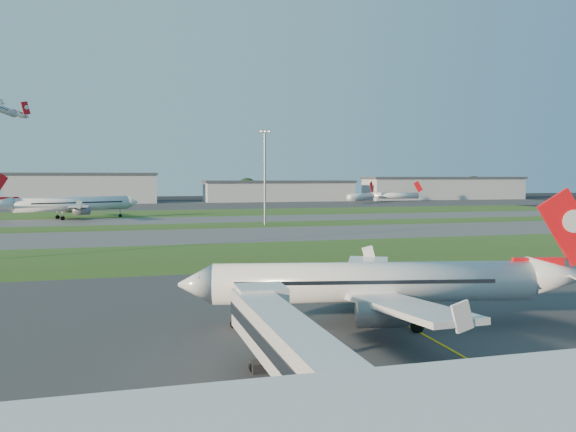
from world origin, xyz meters
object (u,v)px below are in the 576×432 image
object	(u,v)px
jet_bridge	(309,365)
light_mast_centre	(265,171)
airliner_parked	(377,283)
mini_jet_far	(395,195)
airliner_taxiing	(72,204)
mini_jet_near	(361,197)

from	to	relation	value
jet_bridge	light_mast_centre	size ratio (longest dim) A/B	1.04
airliner_parked	mini_jet_far	size ratio (longest dim) A/B	1.21
airliner_parked	mini_jet_far	distance (m)	255.01
airliner_parked	mini_jet_far	world-z (taller)	airliner_parked
airliner_parked	airliner_taxiing	distance (m)	146.19
mini_jet_far	light_mast_centre	bearing A→B (deg)	-119.29
mini_jet_near	light_mast_centre	distance (m)	136.83
mini_jet_near	jet_bridge	bearing A→B (deg)	-155.42
mini_jet_near	mini_jet_far	size ratio (longest dim) A/B	0.78
airliner_taxiing	mini_jet_near	distance (m)	149.60
jet_bridge	airliner_parked	distance (m)	23.06
mini_jet_near	mini_jet_far	bearing A→B (deg)	-16.92
jet_bridge	mini_jet_near	xyz separation A→B (m)	(99.24, 237.48, -0.73)
airliner_parked	light_mast_centre	bearing A→B (deg)	94.12
light_mast_centre	jet_bridge	bearing A→B (deg)	-101.38
mini_jet_near	airliner_taxiing	bearing A→B (deg)	168.48
airliner_taxiing	light_mast_centre	world-z (taller)	light_mast_centre
airliner_taxiing	mini_jet_far	bearing A→B (deg)	-171.03
light_mast_centre	airliner_parked	bearing A→B (deg)	-96.94
jet_bridge	light_mast_centre	distance (m)	126.17
airliner_parked	jet_bridge	bearing A→B (deg)	-110.83
airliner_parked	light_mast_centre	world-z (taller)	light_mast_centre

